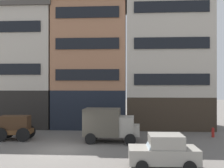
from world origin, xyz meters
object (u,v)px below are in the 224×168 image
at_px(cargo_wagon, 14,126).
at_px(delivery_truck_near, 109,124).
at_px(sedan_dark, 164,151).
at_px(fire_hydrant_curbside, 213,132).

height_order(cargo_wagon, delivery_truck_near, delivery_truck_near).
bearing_deg(sedan_dark, cargo_wagon, 150.58).
relative_size(cargo_wagon, delivery_truck_near, 0.67).
xyz_separation_m(cargo_wagon, delivery_truck_near, (7.80, -0.24, 0.28)).
height_order(sedan_dark, fire_hydrant_curbside, sedan_dark).
relative_size(delivery_truck_near, sedan_dark, 1.18).
distance_m(delivery_truck_near, sedan_dark, 6.94).
relative_size(sedan_dark, fire_hydrant_curbside, 4.52).
xyz_separation_m(delivery_truck_near, sedan_dark, (3.36, -6.05, -0.51)).
xyz_separation_m(cargo_wagon, fire_hydrant_curbside, (16.58, 2.06, -0.72)).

